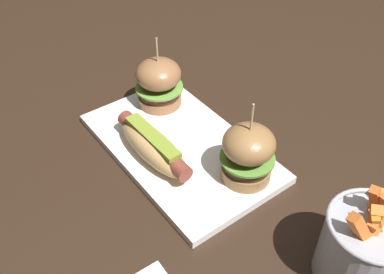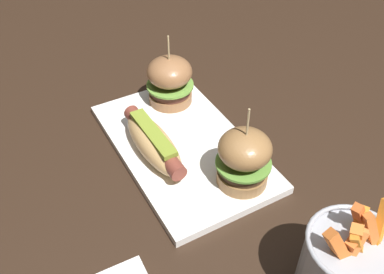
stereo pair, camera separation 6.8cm
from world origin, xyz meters
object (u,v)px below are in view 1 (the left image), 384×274
Objects in this scene: platter_main at (180,147)px; slider_right at (248,153)px; slider_left at (159,82)px; fries_bucket at (365,248)px; hot_dog at (154,146)px.

slider_right reaches higher than platter_main.
platter_main is at bearing -18.01° from slider_left.
fries_bucket is at bearing 1.50° from slider_right.
fries_bucket is at bearing 0.88° from slider_left.
hot_dog reaches higher than platter_main.
fries_bucket is (0.32, 0.10, 0.02)m from hot_dog.
slider_left is at bearing -179.12° from fries_bucket.
slider_right is at bearing -178.50° from fries_bucket.
slider_left is (-0.12, 0.09, 0.02)m from hot_dog.
fries_bucket is at bearing 16.66° from hot_dog.
platter_main is at bearing -161.86° from slider_right.
platter_main is 0.33m from fries_bucket.
slider_right is 0.20m from fries_bucket.
fries_bucket is (0.32, 0.04, 0.05)m from platter_main.
slider_right is (0.12, 0.09, 0.02)m from hot_dog.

